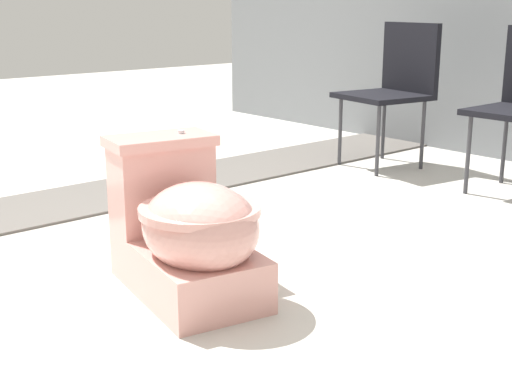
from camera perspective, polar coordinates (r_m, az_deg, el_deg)
name	(u,v)px	position (r m, az deg, el deg)	size (l,w,h in m)	color
ground_plane	(207,272)	(2.62, -3.96, -6.38)	(14.00, 14.00, 0.00)	beige
gravel_strip	(150,186)	(3.81, -8.51, 0.44)	(0.56, 8.00, 0.01)	#605B56
toilet	(188,231)	(2.37, -5.47, -3.10)	(0.69, 0.48, 0.52)	#E09E93
folding_chair_left	(396,79)	(4.30, 11.15, 8.83)	(0.50, 0.50, 0.83)	black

